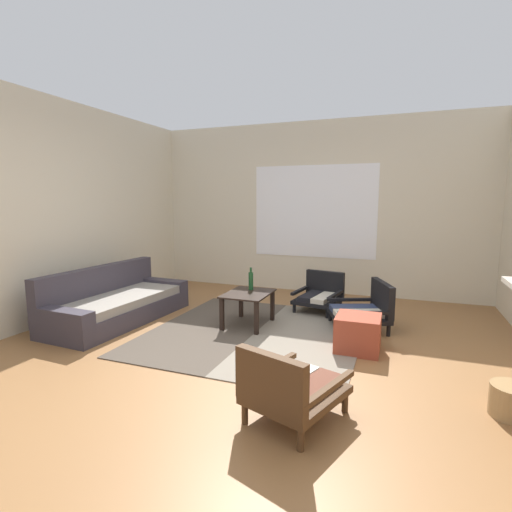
# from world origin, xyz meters

# --- Properties ---
(ground_plane) EXTENTS (7.80, 7.80, 0.00)m
(ground_plane) POSITION_xyz_m (0.00, 0.00, 0.00)
(ground_plane) COLOR olive
(far_wall_with_window) EXTENTS (5.60, 0.13, 2.70)m
(far_wall_with_window) POSITION_xyz_m (0.00, 3.06, 1.35)
(far_wall_with_window) COLOR beige
(far_wall_with_window) RESTS_ON ground
(side_wall_left) EXTENTS (0.12, 6.60, 2.70)m
(side_wall_left) POSITION_xyz_m (-2.66, 0.30, 1.35)
(side_wall_left) COLOR beige
(side_wall_left) RESTS_ON ground
(area_rug) EXTENTS (2.28, 2.39, 0.01)m
(area_rug) POSITION_xyz_m (-0.14, 0.79, 0.01)
(area_rug) COLOR #4C4238
(area_rug) RESTS_ON ground
(couch) EXTENTS (0.86, 1.88, 0.66)m
(couch) POSITION_xyz_m (-1.92, 0.61, 0.21)
(couch) COLOR #38333D
(couch) RESTS_ON ground
(coffee_table) EXTENTS (0.50, 0.63, 0.40)m
(coffee_table) POSITION_xyz_m (-0.32, 0.99, 0.32)
(coffee_table) COLOR black
(coffee_table) RESTS_ON ground
(armchair_by_window) EXTENTS (0.63, 0.66, 0.51)m
(armchair_by_window) POSITION_xyz_m (0.34, 1.95, 0.22)
(armchair_by_window) COLOR black
(armchair_by_window) RESTS_ON ground
(armchair_striped_foreground) EXTENTS (0.71, 0.78, 0.54)m
(armchair_striped_foreground) POSITION_xyz_m (0.70, -0.79, 0.24)
(armchair_striped_foreground) COLOR #472D19
(armchair_striped_foreground) RESTS_ON ground
(armchair_corner) EXTENTS (0.80, 0.80, 0.55)m
(armchair_corner) POSITION_xyz_m (0.98, 1.38, 0.24)
(armchair_corner) COLOR black
(armchair_corner) RESTS_ON ground
(ottoman_orange) EXTENTS (0.42, 0.42, 0.35)m
(ottoman_orange) POSITION_xyz_m (0.98, 0.66, 0.18)
(ottoman_orange) COLOR #993D28
(ottoman_orange) RESTS_ON ground
(glass_bottle) EXTENTS (0.06, 0.06, 0.27)m
(glass_bottle) POSITION_xyz_m (-0.35, 1.15, 0.51)
(glass_bottle) COLOR #194723
(glass_bottle) RESTS_ON coffee_table
(wicker_basket) EXTENTS (0.28, 0.28, 0.22)m
(wicker_basket) POSITION_xyz_m (2.10, -0.18, 0.11)
(wicker_basket) COLOR #9E7A4C
(wicker_basket) RESTS_ON ground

